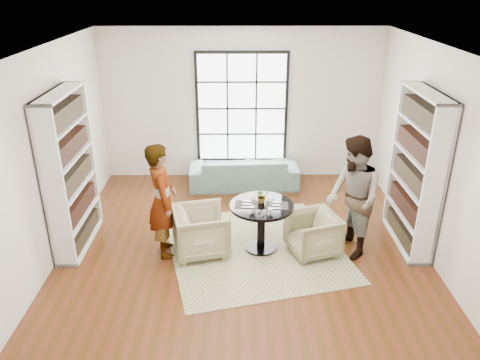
{
  "coord_description": "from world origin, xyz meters",
  "views": [
    {
      "loc": [
        -0.09,
        -6.07,
        3.88
      ],
      "look_at": [
        -0.05,
        0.4,
        1.03
      ],
      "focal_mm": 35.0,
      "sensor_mm": 36.0,
      "label": 1
    }
  ],
  "objects_px": {
    "armchair_left": "(201,231)",
    "armchair_right": "(313,234)",
    "wine_glass_left": "(253,198)",
    "wine_glass_right": "(271,200)",
    "person_right": "(353,198)",
    "sofa": "(244,171)",
    "flower_centerpiece": "(262,196)",
    "person_left": "(162,201)",
    "pedestal_table": "(261,217)"
  },
  "relations": [
    {
      "from": "armchair_left",
      "to": "armchair_right",
      "type": "distance_m",
      "value": 1.67
    },
    {
      "from": "armchair_left",
      "to": "wine_glass_right",
      "type": "relative_size",
      "value": 3.8
    },
    {
      "from": "person_left",
      "to": "wine_glass_left",
      "type": "relative_size",
      "value": 8.6
    },
    {
      "from": "pedestal_table",
      "to": "flower_centerpiece",
      "type": "distance_m",
      "value": 0.32
    },
    {
      "from": "person_left",
      "to": "wine_glass_left",
      "type": "xyz_separation_m",
      "value": [
        1.31,
        0.0,
        0.03
      ]
    },
    {
      "from": "armchair_right",
      "to": "flower_centerpiece",
      "type": "xyz_separation_m",
      "value": [
        -0.76,
        0.18,
        0.55
      ]
    },
    {
      "from": "wine_glass_left",
      "to": "person_left",
      "type": "bearing_deg",
      "value": -179.94
    },
    {
      "from": "pedestal_table",
      "to": "wine_glass_right",
      "type": "relative_size",
      "value": 4.57
    },
    {
      "from": "wine_glass_right",
      "to": "flower_centerpiece",
      "type": "height_order",
      "value": "flower_centerpiece"
    },
    {
      "from": "person_right",
      "to": "flower_centerpiece",
      "type": "relative_size",
      "value": 8.57
    },
    {
      "from": "sofa",
      "to": "wine_glass_left",
      "type": "xyz_separation_m",
      "value": [
        0.09,
        -2.43,
        0.59
      ]
    },
    {
      "from": "pedestal_table",
      "to": "armchair_right",
      "type": "relative_size",
      "value": 1.35
    },
    {
      "from": "person_left",
      "to": "sofa",
      "type": "bearing_deg",
      "value": -40.45
    },
    {
      "from": "pedestal_table",
      "to": "person_left",
      "type": "bearing_deg",
      "value": -176.73
    },
    {
      "from": "sofa",
      "to": "armchair_right",
      "type": "relative_size",
      "value": 3.02
    },
    {
      "from": "wine_glass_right",
      "to": "flower_centerpiece",
      "type": "distance_m",
      "value": 0.25
    },
    {
      "from": "wine_glass_left",
      "to": "wine_glass_right",
      "type": "xyz_separation_m",
      "value": [
        0.26,
        -0.06,
        0.0
      ]
    },
    {
      "from": "sofa",
      "to": "person_right",
      "type": "distance_m",
      "value": 2.97
    },
    {
      "from": "armchair_left",
      "to": "wine_glass_right",
      "type": "xyz_separation_m",
      "value": [
        1.02,
        -0.06,
        0.55
      ]
    },
    {
      "from": "pedestal_table",
      "to": "armchair_right",
      "type": "xyz_separation_m",
      "value": [
        0.77,
        -0.1,
        -0.23
      ]
    },
    {
      "from": "armchair_right",
      "to": "armchair_left",
      "type": "bearing_deg",
      "value": -108.68
    },
    {
      "from": "wine_glass_right",
      "to": "person_right",
      "type": "bearing_deg",
      "value": 1.7
    },
    {
      "from": "armchair_right",
      "to": "wine_glass_left",
      "type": "height_order",
      "value": "wine_glass_left"
    },
    {
      "from": "pedestal_table",
      "to": "person_right",
      "type": "xyz_separation_m",
      "value": [
        1.32,
        -0.1,
        0.36
      ]
    },
    {
      "from": "person_left",
      "to": "person_right",
      "type": "bearing_deg",
      "value": -104.29
    },
    {
      "from": "pedestal_table",
      "to": "wine_glass_left",
      "type": "distance_m",
      "value": 0.39
    },
    {
      "from": "sofa",
      "to": "flower_centerpiece",
      "type": "xyz_separation_m",
      "value": [
        0.24,
        -2.28,
        0.56
      ]
    },
    {
      "from": "pedestal_table",
      "to": "armchair_left",
      "type": "bearing_deg",
      "value": -174.74
    },
    {
      "from": "person_right",
      "to": "wine_glass_right",
      "type": "xyz_separation_m",
      "value": [
        -1.2,
        -0.04,
        -0.01
      ]
    },
    {
      "from": "person_left",
      "to": "armchair_right",
      "type": "bearing_deg",
      "value": -104.4
    },
    {
      "from": "armchair_left",
      "to": "wine_glass_left",
      "type": "relative_size",
      "value": 3.9
    },
    {
      "from": "person_right",
      "to": "flower_centerpiece",
      "type": "xyz_separation_m",
      "value": [
        -1.31,
        0.18,
        -0.05
      ]
    },
    {
      "from": "pedestal_table",
      "to": "person_left",
      "type": "xyz_separation_m",
      "value": [
        -1.45,
        -0.08,
        0.32
      ]
    },
    {
      "from": "wine_glass_left",
      "to": "wine_glass_right",
      "type": "relative_size",
      "value": 0.97
    },
    {
      "from": "sofa",
      "to": "wine_glass_right",
      "type": "bearing_deg",
      "value": 95.34
    },
    {
      "from": "wine_glass_left",
      "to": "wine_glass_right",
      "type": "distance_m",
      "value": 0.27
    },
    {
      "from": "wine_glass_right",
      "to": "flower_centerpiece",
      "type": "relative_size",
      "value": 0.97
    },
    {
      "from": "person_left",
      "to": "wine_glass_right",
      "type": "xyz_separation_m",
      "value": [
        1.57,
        -0.06,
        0.04
      ]
    },
    {
      "from": "sofa",
      "to": "person_right",
      "type": "bearing_deg",
      "value": 119.53
    },
    {
      "from": "armchair_right",
      "to": "wine_glass_right",
      "type": "distance_m",
      "value": 0.87
    },
    {
      "from": "sofa",
      "to": "armchair_right",
      "type": "distance_m",
      "value": 2.65
    },
    {
      "from": "armchair_right",
      "to": "person_left",
      "type": "xyz_separation_m",
      "value": [
        -2.22,
        0.02,
        0.55
      ]
    },
    {
      "from": "sofa",
      "to": "person_right",
      "type": "height_order",
      "value": "person_right"
    },
    {
      "from": "armchair_right",
      "to": "wine_glass_left",
      "type": "xyz_separation_m",
      "value": [
        -0.91,
        0.02,
        0.58
      ]
    },
    {
      "from": "pedestal_table",
      "to": "sofa",
      "type": "relative_size",
      "value": 0.45
    },
    {
      "from": "armchair_left",
      "to": "person_left",
      "type": "xyz_separation_m",
      "value": [
        -0.55,
        0.0,
        0.51
      ]
    },
    {
      "from": "armchair_left",
      "to": "armchair_right",
      "type": "bearing_deg",
      "value": -104.2
    },
    {
      "from": "pedestal_table",
      "to": "wine_glass_left",
      "type": "height_order",
      "value": "wine_glass_left"
    },
    {
      "from": "armchair_left",
      "to": "pedestal_table",
      "type": "bearing_deg",
      "value": -98.19
    },
    {
      "from": "wine_glass_left",
      "to": "armchair_left",
      "type": "bearing_deg",
      "value": -179.9
    }
  ]
}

